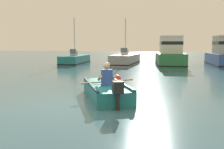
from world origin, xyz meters
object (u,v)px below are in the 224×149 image
moored_boat_teal (75,60)px  moored_boat_blue (222,55)px  moored_boat_grey (126,60)px  rowboat_with_person (106,90)px  mooring_buoy (117,79)px  moored_boat_green (170,55)px

moored_boat_teal → moored_boat_blue: moored_boat_teal is taller
moored_boat_teal → moored_boat_grey: moored_boat_teal is taller
rowboat_with_person → moored_boat_teal: size_ratio=0.70×
moored_boat_blue → mooring_buoy: (-6.20, -11.26, -0.71)m
moored_boat_green → moored_boat_blue: size_ratio=0.94×
rowboat_with_person → mooring_buoy: rowboat_with_person is taller
moored_boat_green → mooring_buoy: bearing=-101.7°
moored_boat_blue → mooring_buoy: bearing=-118.8°
moored_boat_green → mooring_buoy: size_ratio=12.80×
moored_boat_blue → mooring_buoy: moored_boat_blue is taller
moored_boat_grey → rowboat_with_person: bearing=-81.9°
moored_boat_green → moored_boat_teal: bearing=177.2°
rowboat_with_person → moored_boat_grey: 14.42m
moored_boat_grey → moored_boat_green: 3.95m
rowboat_with_person → moored_boat_teal: bearing=115.4°
rowboat_with_person → moored_boat_grey: (-2.03, 14.27, 0.18)m
moored_boat_grey → moored_boat_green: size_ratio=1.10×
moored_boat_teal → moored_boat_grey: size_ratio=0.88×
moored_boat_teal → moored_boat_blue: (12.39, 0.64, 0.52)m
mooring_buoy → moored_boat_teal: bearing=120.2°
moored_boat_green → moored_boat_blue: 4.22m
moored_boat_grey → moored_boat_green: moored_boat_grey is taller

